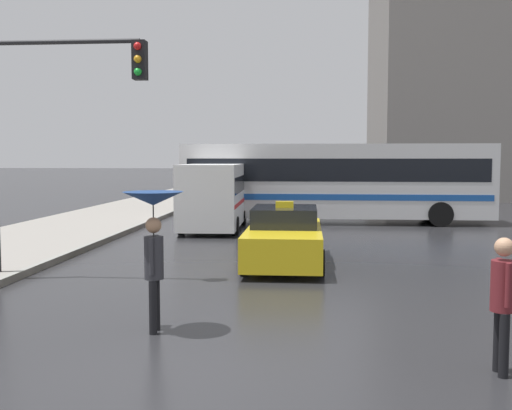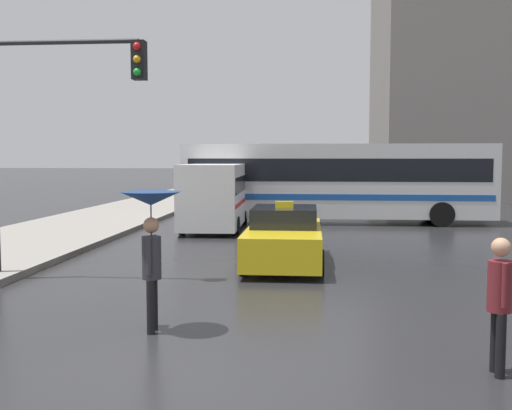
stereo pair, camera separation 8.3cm
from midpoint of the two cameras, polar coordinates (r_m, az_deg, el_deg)
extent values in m
plane|color=#262628|center=(7.14, -9.69, -17.27)|extent=(300.00, 300.00, 0.00)
cube|color=gold|center=(14.90, 2.86, -3.58)|extent=(1.80, 4.55, 0.77)
cube|color=black|center=(15.05, 2.91, -1.10)|extent=(1.58, 2.05, 0.48)
cylinder|color=black|center=(13.53, 6.25, -5.49)|extent=(0.20, 0.60, 0.60)
cylinder|color=black|center=(13.61, -1.00, -5.41)|extent=(0.20, 0.60, 0.60)
cylinder|color=black|center=(16.32, 6.07, -3.78)|extent=(0.20, 0.60, 0.60)
cylinder|color=black|center=(16.38, 0.07, -3.73)|extent=(0.20, 0.60, 0.60)
cube|color=yellow|center=(14.79, 2.88, 0.04)|extent=(0.44, 0.16, 0.16)
cube|color=white|center=(22.30, -3.81, 1.01)|extent=(2.15, 5.44, 2.25)
cube|color=black|center=(22.28, -3.82, 2.04)|extent=(2.16, 5.01, 0.58)
cube|color=red|center=(22.32, -3.81, 0.30)|extent=(2.17, 5.22, 0.14)
cylinder|color=black|center=(20.68, -1.77, -1.97)|extent=(0.22, 0.64, 0.63)
cylinder|color=black|center=(20.94, -6.95, -1.92)|extent=(0.22, 0.64, 0.63)
cylinder|color=black|center=(23.88, -1.04, -1.11)|extent=(0.22, 0.64, 0.63)
cylinder|color=black|center=(24.10, -5.55, -1.07)|extent=(0.22, 0.64, 0.63)
cube|color=silver|center=(24.70, 7.69, 2.34)|extent=(12.38, 2.55, 2.94)
cube|color=black|center=(24.69, 7.70, 3.37)|extent=(11.76, 2.57, 0.90)
cube|color=#194C9E|center=(24.73, 7.67, 0.92)|extent=(12.01, 2.57, 0.24)
cylinder|color=black|center=(23.81, -2.70, -0.73)|extent=(0.96, 0.28, 0.96)
cylinder|color=black|center=(26.17, -1.96, -0.25)|extent=(0.96, 0.28, 0.96)
cylinder|color=black|center=(24.09, 17.37, -0.87)|extent=(0.96, 0.28, 0.96)
cylinder|color=black|center=(26.43, 16.30, -0.38)|extent=(0.96, 0.28, 0.96)
cylinder|color=black|center=(9.22, -9.75, -9.58)|extent=(0.12, 0.12, 0.82)
cylinder|color=black|center=(9.42, -9.45, -9.26)|extent=(0.12, 0.12, 0.82)
cylinder|color=#28282D|center=(9.17, -9.66, -4.97)|extent=(0.30, 0.30, 0.65)
sphere|color=#997051|center=(9.11, -9.70, -1.91)|extent=(0.24, 0.24, 0.24)
cylinder|color=#28282D|center=(8.99, -9.92, -4.85)|extent=(0.07, 0.07, 0.55)
cylinder|color=#28282D|center=(9.34, -9.41, -4.49)|extent=(0.07, 0.07, 0.55)
cone|color=navy|center=(9.07, -9.73, 0.61)|extent=(0.91, 0.91, 0.20)
cylinder|color=black|center=(9.10, -9.70, -1.49)|extent=(0.02, 0.02, 0.67)
cube|color=#262628|center=(9.57, -9.54, -8.79)|extent=(0.11, 0.18, 0.28)
cylinder|color=black|center=(8.13, 22.10, -11.87)|extent=(0.12, 0.12, 0.79)
cylinder|color=black|center=(7.93, 22.56, -12.30)|extent=(0.12, 0.12, 0.79)
cylinder|color=maroon|center=(7.87, 22.48, -7.16)|extent=(0.29, 0.29, 0.62)
sphere|color=tan|center=(7.79, 22.58, -3.73)|extent=(0.23, 0.23, 0.23)
cylinder|color=maroon|center=(8.03, 22.10, -6.58)|extent=(0.07, 0.07, 0.53)
cylinder|color=maroon|center=(7.68, 22.89, -7.09)|extent=(0.07, 0.07, 0.53)
cylinder|color=black|center=(13.61, -17.68, 14.56)|extent=(3.23, 0.10, 0.10)
cube|color=black|center=(13.02, -10.88, 13.37)|extent=(0.28, 0.28, 0.80)
sphere|color=red|center=(12.91, -11.10, 14.62)|extent=(0.16, 0.16, 0.16)
sphere|color=orange|center=(12.87, -11.09, 13.48)|extent=(0.16, 0.16, 0.16)
sphere|color=green|center=(12.83, -11.07, 12.33)|extent=(0.16, 0.16, 0.16)
camera|label=1|loc=(0.04, -89.85, 0.01)|focal=42.00mm
camera|label=2|loc=(0.04, 90.15, -0.01)|focal=42.00mm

